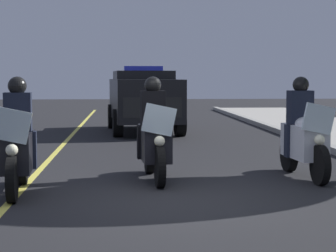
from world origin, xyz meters
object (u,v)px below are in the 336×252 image
Objects in this scene: police_motorcycle_lead_left at (17,146)px; police_suv at (144,98)px; police_motorcycle_trailing at (304,137)px; police_motorcycle_lead_right at (154,138)px.

police_suv is (-10.19, 2.16, 0.37)m from police_motorcycle_lead_left.
police_motorcycle_lead_left and police_motorcycle_trailing have the same top height.
police_motorcycle_lead_right is at bearing 116.47° from police_motorcycle_lead_left.
police_motorcycle_trailing is at bearing 90.95° from police_motorcycle_lead_right.
police_motorcycle_lead_right is at bearing -89.05° from police_motorcycle_trailing.
police_motorcycle_lead_right and police_motorcycle_trailing have the same top height.
police_motorcycle_trailing is (-0.04, 2.54, 0.00)m from police_motorcycle_lead_right.
police_motorcycle_lead_left is 4.73m from police_motorcycle_trailing.
police_motorcycle_lead_right is 1.00× the size of police_motorcycle_trailing.
police_motorcycle_lead_left is at bearing -76.89° from police_motorcycle_trailing.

